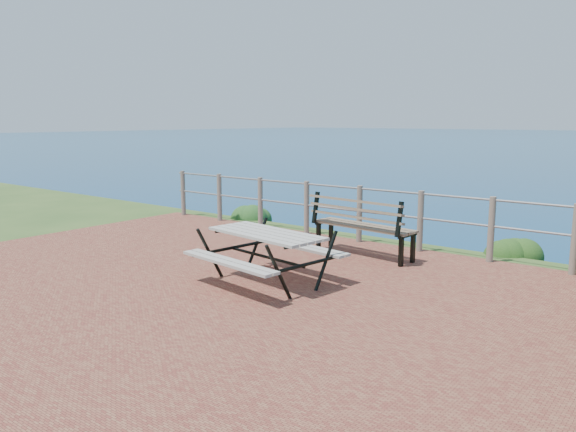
% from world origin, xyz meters
% --- Properties ---
extents(ground, '(10.00, 7.00, 0.12)m').
position_xyz_m(ground, '(0.00, 0.00, 0.00)').
color(ground, brown).
rests_on(ground, ground).
extents(safety_railing, '(9.40, 0.10, 1.00)m').
position_xyz_m(safety_railing, '(0.00, 3.35, 0.57)').
color(safety_railing, '#6B5B4C').
rests_on(safety_railing, ground).
extents(picnic_table, '(1.70, 1.40, 0.69)m').
position_xyz_m(picnic_table, '(0.35, 0.40, 0.44)').
color(picnic_table, '#A0998F').
rests_on(picnic_table, ground).
extents(park_bench, '(1.77, 0.61, 0.98)m').
position_xyz_m(park_bench, '(0.58, 2.51, 0.64)').
color(park_bench, brown).
rests_on(park_bench, ground).
extents(shrub_lip_west, '(0.68, 0.68, 0.39)m').
position_xyz_m(shrub_lip_west, '(-3.15, 4.16, 0.00)').
color(shrub_lip_west, '#24481B').
rests_on(shrub_lip_west, ground).
extents(shrub_lip_east, '(0.68, 0.68, 0.39)m').
position_xyz_m(shrub_lip_east, '(2.44, 4.18, 0.00)').
color(shrub_lip_east, '#204515').
rests_on(shrub_lip_east, ground).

